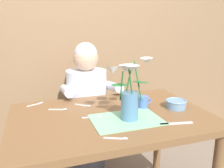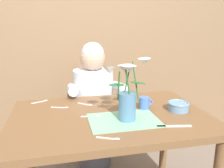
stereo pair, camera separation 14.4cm
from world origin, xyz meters
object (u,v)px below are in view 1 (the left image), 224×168
object	(u,v)px
flower_vase	(129,92)
dinner_knife	(176,123)
seated_person	(87,108)
ceramic_bowl	(176,104)
tea_cup	(143,102)

from	to	relation	value
flower_vase	dinner_knife	xyz separation A→B (m)	(0.23, -0.14, -0.16)
dinner_knife	seated_person	bearing A→B (deg)	120.64
ceramic_bowl	flower_vase	bearing A→B (deg)	-168.71
seated_person	dinner_knife	bearing A→B (deg)	-69.77
seated_person	ceramic_bowl	size ratio (longest dim) A/B	8.35
flower_vase	tea_cup	xyz separation A→B (m)	(0.17, 0.15, -0.13)
ceramic_bowl	dinner_knife	size ratio (longest dim) A/B	0.72
ceramic_bowl	dinner_knife	distance (m)	0.26
dinner_knife	ceramic_bowl	bearing A→B (deg)	67.90
ceramic_bowl	dinner_knife	xyz separation A→B (m)	(-0.14, -0.22, -0.03)
ceramic_bowl	tea_cup	xyz separation A→B (m)	(-0.20, 0.07, 0.01)
seated_person	ceramic_bowl	distance (m)	0.82
flower_vase	dinner_knife	world-z (taller)	flower_vase
ceramic_bowl	tea_cup	distance (m)	0.22
seated_person	dinner_knife	distance (m)	0.94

